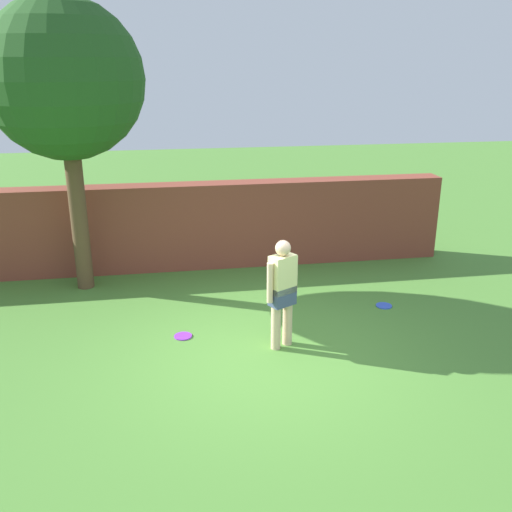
{
  "coord_description": "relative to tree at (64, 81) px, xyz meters",
  "views": [
    {
      "loc": [
        -1.21,
        -6.89,
        3.95
      ],
      "look_at": [
        0.18,
        1.44,
        1.0
      ],
      "focal_mm": 39.38,
      "sensor_mm": 36.0,
      "label": 1
    }
  ],
  "objects": [
    {
      "name": "frisbee_blue",
      "position": [
        5.1,
        -1.74,
        -3.62
      ],
      "size": [
        0.27,
        0.27,
        0.02
      ],
      "primitive_type": "cylinder",
      "color": "blue",
      "rests_on": "ground"
    },
    {
      "name": "ground_plane",
      "position": [
        2.73,
        -3.09,
        -3.63
      ],
      "size": [
        40.0,
        40.0,
        0.0
      ],
      "primitive_type": "plane",
      "color": "#4C8433"
    },
    {
      "name": "brick_wall",
      "position": [
        1.23,
        0.76,
        -2.77
      ],
      "size": [
        11.75,
        0.5,
        1.7
      ],
      "primitive_type": "cube",
      "color": "brown",
      "rests_on": "ground"
    },
    {
      "name": "frisbee_purple",
      "position": [
        1.68,
        -2.3,
        -3.62
      ],
      "size": [
        0.27,
        0.27,
        0.02
      ],
      "primitive_type": "cylinder",
      "color": "purple",
      "rests_on": "ground"
    },
    {
      "name": "person",
      "position": [
        3.09,
        -2.82,
        -2.73
      ],
      "size": [
        0.48,
        0.37,
        1.62
      ],
      "rotation": [
        0.0,
        0.0,
        0.5
      ],
      "color": "beige",
      "rests_on": "ground"
    },
    {
      "name": "tree",
      "position": [
        0.0,
        0.0,
        0.0
      ],
      "size": [
        2.62,
        2.62,
        4.97
      ],
      "color": "brown",
      "rests_on": "ground"
    }
  ]
}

